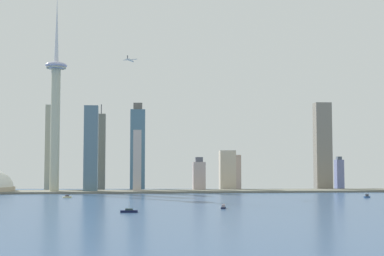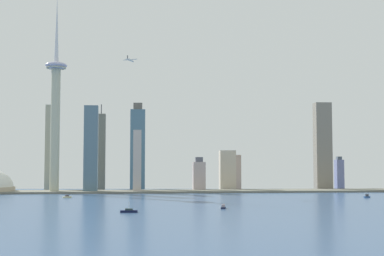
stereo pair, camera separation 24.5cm
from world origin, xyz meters
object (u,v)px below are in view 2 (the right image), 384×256
skyscraper_0 (138,148)px  skyscraper_7 (101,152)px  skyscraper_8 (52,148)px  airplane (130,60)px  skyscraper_6 (227,170)px  skyscraper_1 (91,149)px  boat_3 (67,197)px  boat_0 (129,211)px  skyscraper_2 (199,176)px  skyscraper_5 (323,146)px  boat_5 (223,207)px  observation_tower (56,104)px  skyscraper_4 (235,172)px  skyscraper_3 (137,161)px  skyscraper_9 (339,174)px  boat_2 (367,196)px

skyscraper_0 → skyscraper_7: bearing=177.6°
skyscraper_8 → airplane: 205.75m
skyscraper_6 → airplane: size_ratio=2.92×
skyscraper_1 → boat_3: skyscraper_1 is taller
skyscraper_6 → boat_0: 450.33m
skyscraper_2 → skyscraper_5: skyscraper_5 is taller
skyscraper_0 → boat_5: skyscraper_0 is taller
skyscraper_0 → skyscraper_8: (-146.13, 3.32, 1.17)m
observation_tower → boat_3: size_ratio=26.28×
observation_tower → skyscraper_2: size_ratio=5.47×
skyscraper_0 → skyscraper_4: bearing=8.9°
skyscraper_0 → boat_0: (-9.38, -446.36, -70.45)m
observation_tower → skyscraper_7: observation_tower is taller
observation_tower → boat_5: 407.37m
skyscraper_0 → skyscraper_1: bearing=-131.0°
skyscraper_6 → skyscraper_7: 219.35m
skyscraper_4 → skyscraper_5: (144.04, -56.46, 44.95)m
skyscraper_3 → skyscraper_8: size_ratio=0.67×
skyscraper_5 → skyscraper_8: bearing=176.0°
skyscraper_8 → boat_0: 475.44m
skyscraper_4 → skyscraper_9: 184.81m
skyscraper_3 → boat_3: size_ratio=8.35×
skyscraper_4 → boat_3: size_ratio=5.24×
skyscraper_1 → skyscraper_5: (392.37, 54.50, 7.62)m
skyscraper_1 → boat_5: (156.13, -326.97, -66.51)m
skyscraper_0 → skyscraper_3: skyscraper_0 is taller
skyscraper_1 → boat_2: 414.96m
airplane → skyscraper_1: bearing=130.3°
skyscraper_2 → skyscraper_6: 55.49m
boat_3 → skyscraper_6: bearing=21.2°
skyscraper_8 → boat_3: 233.65m
boat_3 → boat_5: boat_5 is taller
skyscraper_9 → skyscraper_8: bearing=179.1°
boat_2 → airplane: airplane is taller
observation_tower → skyscraper_3: bearing=1.4°
skyscraper_3 → skyscraper_1: bearing=177.9°
skyscraper_1 → skyscraper_8: (-73.32, 86.95, 4.97)m
skyscraper_4 → skyscraper_6: size_ratio=0.90×
skyscraper_9 → airplane: airplane is taller
skyscraper_5 → boat_3: size_ratio=12.91×
skyscraper_4 → boat_0: (-184.90, -473.70, -29.32)m
skyscraper_2 → skyscraper_4: 105.64m
skyscraper_1 → boat_5: skyscraper_1 is taller
skyscraper_5 → boat_2: 234.23m
skyscraper_0 → skyscraper_2: skyscraper_0 is taller
skyscraper_9 → skyscraper_6: bearing=-173.7°
observation_tower → skyscraper_3: (126.54, 3.03, -87.93)m
skyscraper_5 → boat_0: (-328.94, -417.24, -74.27)m
skyscraper_2 → skyscraper_3: skyscraper_3 is taller
skyscraper_2 → skyscraper_3: size_ratio=0.58×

